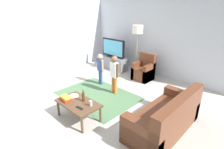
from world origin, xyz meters
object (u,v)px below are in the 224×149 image
Objects in this scene: floor_lamp at (138,32)px; book_stack at (66,98)px; child_near_tv at (100,66)px; bottle at (83,97)px; tv_stand at (113,63)px; coffee_table at (78,104)px; tv_remote at (80,108)px; tv at (113,48)px; soda_can at (91,103)px; child_center at (114,71)px; plate at (74,96)px; armchair at (144,71)px; couch at (167,119)px.

book_stack is (0.49, -3.28, -1.08)m from floor_lamp.
child_near_tv is 3.59× the size of bottle.
coffee_table is (1.77, -3.01, 0.13)m from tv_stand.
tv_remote is at bearing -57.56° from tv_stand.
soda_can is at bearing -54.12° from tv.
tv is 0.98× the size of child_center.
bottle reaches higher than soda_can.
book_stack is at bearing -143.04° from bottle.
soda_can is at bearing 17.35° from coffee_table.
bottle is at bearing 36.96° from book_stack.
floor_lamp is 1.58× the size of child_center.
tv is 3.26m from plate.
child_near_tv is 2.17m from tv_remote.
plate is (-0.52, 0.22, -0.00)m from tv_remote.
floor_lamp is 14.83× the size of soda_can.
armchair is at bearing 59.75° from child_near_tv.
tv is 3.50m from coffee_table.
child_center is 1.52m from soda_can.
book_stack is 0.41m from bottle.
bottle is at bearing -57.62° from tv.
tv is 0.61× the size of couch.
coffee_table is 0.32m from plate.
child_center is 5.12× the size of plate.
floor_lamp is at bearing 158.86° from armchair.
tv_remote is at bearing -73.29° from floor_lamp.
tv_stand is 1.07× the size of child_center.
couch is at bearing -30.77° from tv_stand.
plate is at bearing -63.21° from tv_stand.
child_center is at bearing 90.46° from book_stack.
plate is (-0.03, -2.87, 0.13)m from armchair.
plate is at bearing -64.13° from child_near_tv.
child_near_tv is at bearing -61.82° from tv.
tv_stand reaches higher than coffee_table.
child_center is at bearing -74.13° from floor_lamp.
tv_remote is 0.77× the size of plate.
book_stack is 2.14× the size of soda_can.
soda_can is at bearing -78.39° from armchair.
tv is at bearing -90.00° from tv_stand.
child_near_tv reaches higher than couch.
armchair is 2.98m from coffee_table.
couch is 1.78× the size of child_near_tv.
tv_remote is 0.56m from plate.
tv_stand is 0.67× the size of couch.
couch is at bearing 28.23° from bottle.
couch is at bearing 33.49° from soda_can.
couch is 1.60× the size of child_center.
child_near_tv is at bearing 121.21° from tv_remote.
tv is 3.47m from book_stack.
couch reaches higher than bottle.
tv_stand is 0.67× the size of floor_lamp.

